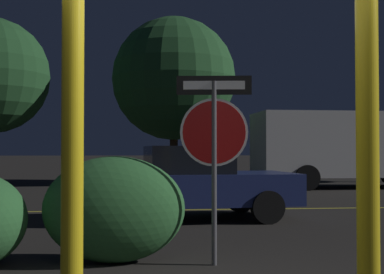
# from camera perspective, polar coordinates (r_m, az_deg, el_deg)

# --- Properties ---
(road_center_stripe) EXTENTS (37.07, 0.12, 0.01)m
(road_center_stripe) POSITION_cam_1_polar(r_m,az_deg,el_deg) (11.87, -3.13, -7.79)
(road_center_stripe) COLOR gold
(road_center_stripe) RESTS_ON ground_plane
(stop_sign) EXTENTS (0.87, 0.14, 2.18)m
(stop_sign) POSITION_cam_1_polar(r_m,az_deg,el_deg) (6.18, 2.37, 0.56)
(stop_sign) COLOR #4C4C51
(stop_sign) RESTS_ON ground_plane
(yellow_pole_left) EXTENTS (0.16, 0.16, 3.00)m
(yellow_pole_left) POSITION_cam_1_polar(r_m,az_deg,el_deg) (4.03, -12.62, 1.15)
(yellow_pole_left) COLOR yellow
(yellow_pole_left) RESTS_ON ground_plane
(yellow_pole_right) EXTENTS (0.17, 0.17, 2.83)m
(yellow_pole_right) POSITION_cam_1_polar(r_m,az_deg,el_deg) (4.21, 18.21, -0.08)
(yellow_pole_right) COLOR yellow
(yellow_pole_right) RESTS_ON ground_plane
(hedge_bush_2) EXTENTS (1.67, 0.91, 1.25)m
(hedge_bush_2) POSITION_cam_1_polar(r_m,az_deg,el_deg) (6.40, -8.28, -7.64)
(hedge_bush_2) COLOR #2D6633
(hedge_bush_2) RESTS_ON ground_plane
(passing_car_2) EXTENTS (4.04, 2.26, 1.40)m
(passing_car_2) POSITION_cam_1_polar(r_m,az_deg,el_deg) (10.29, -0.00, -4.88)
(passing_car_2) COLOR navy
(passing_car_2) RESTS_ON ground_plane
(delivery_truck) EXTENTS (6.88, 2.63, 2.67)m
(delivery_truck) POSITION_cam_1_polar(r_m,az_deg,el_deg) (19.81, 17.34, -0.66)
(delivery_truck) COLOR silver
(delivery_truck) RESTS_ON ground_plane
(tree_0) EXTENTS (4.89, 4.89, 6.61)m
(tree_0) POSITION_cam_1_polar(r_m,az_deg,el_deg) (21.37, -1.95, 6.22)
(tree_0) COLOR #422D1E
(tree_0) RESTS_ON ground_plane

